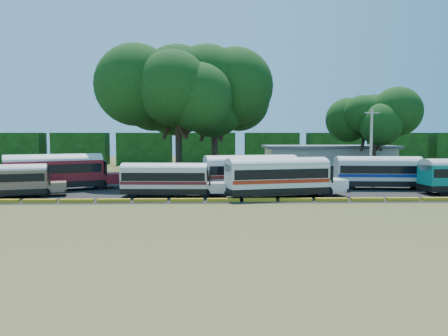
{
  "coord_description": "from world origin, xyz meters",
  "views": [
    {
      "loc": [
        0.48,
        -34.69,
        5.48
      ],
      "look_at": [
        1.7,
        6.0,
        2.44
      ],
      "focal_mm": 35.0,
      "sensor_mm": 36.0,
      "label": 1
    }
  ],
  "objects_px": {
    "bus_white_red": "(279,175)",
    "bus_beige": "(5,179)",
    "bus_cream_west": "(167,178)",
    "tree_west": "(178,86)",
    "bus_red": "(57,170)"
  },
  "relations": [
    {
      "from": "bus_white_red",
      "to": "tree_west",
      "type": "relative_size",
      "value": 0.69
    },
    {
      "from": "bus_cream_west",
      "to": "bus_white_red",
      "type": "height_order",
      "value": "bus_white_red"
    },
    {
      "from": "bus_beige",
      "to": "tree_west",
      "type": "xyz_separation_m",
      "value": [
        14.18,
        14.22,
        9.63
      ]
    },
    {
      "from": "bus_red",
      "to": "bus_white_red",
      "type": "distance_m",
      "value": 21.99
    },
    {
      "from": "tree_west",
      "to": "bus_cream_west",
      "type": "bearing_deg",
      "value": -89.99
    },
    {
      "from": "bus_beige",
      "to": "bus_red",
      "type": "relative_size",
      "value": 0.82
    },
    {
      "from": "bus_white_red",
      "to": "bus_red",
      "type": "bearing_deg",
      "value": 152.84
    },
    {
      "from": "bus_red",
      "to": "bus_white_red",
      "type": "bearing_deg",
      "value": -39.1
    },
    {
      "from": "bus_cream_west",
      "to": "tree_west",
      "type": "bearing_deg",
      "value": 93.04
    },
    {
      "from": "bus_cream_west",
      "to": "tree_west",
      "type": "height_order",
      "value": "tree_west"
    },
    {
      "from": "bus_red",
      "to": "tree_west",
      "type": "xyz_separation_m",
      "value": [
        11.37,
        9.26,
        9.23
      ]
    },
    {
      "from": "bus_white_red",
      "to": "bus_beige",
      "type": "bearing_deg",
      "value": 166.06
    },
    {
      "from": "bus_cream_west",
      "to": "tree_west",
      "type": "xyz_separation_m",
      "value": [
        -0.0,
        13.95,
        9.6
      ]
    },
    {
      "from": "bus_beige",
      "to": "bus_white_red",
      "type": "distance_m",
      "value": 24.09
    },
    {
      "from": "bus_beige",
      "to": "bus_red",
      "type": "height_order",
      "value": "bus_red"
    }
  ]
}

